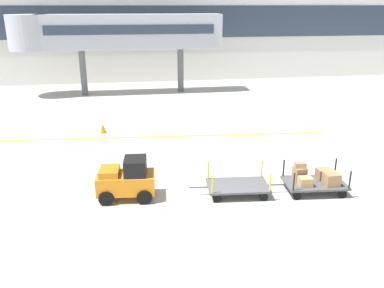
{
  "coord_description": "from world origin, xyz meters",
  "views": [
    {
      "loc": [
        -3.54,
        -12.45,
        6.86
      ],
      "look_at": [
        -0.93,
        3.8,
        1.06
      ],
      "focal_mm": 37.08,
      "sensor_mm": 36.0,
      "label": 1
    }
  ],
  "objects_px": {
    "baggage_tug": "(127,180)",
    "baggage_cart_lead": "(238,186)",
    "baggage_cart_middle": "(315,179)",
    "safety_cone_near": "(103,128)"
  },
  "relations": [
    {
      "from": "baggage_tug",
      "to": "baggage_cart_lead",
      "type": "xyz_separation_m",
      "value": [
        4.14,
        -0.35,
        -0.41
      ]
    },
    {
      "from": "baggage_cart_lead",
      "to": "baggage_cart_middle",
      "type": "distance_m",
      "value": 3.03
    },
    {
      "from": "baggage_cart_lead",
      "to": "baggage_cart_middle",
      "type": "xyz_separation_m",
      "value": [
        3.01,
        -0.25,
        0.18
      ]
    },
    {
      "from": "baggage_tug",
      "to": "baggage_cart_middle",
      "type": "bearing_deg",
      "value": -4.81
    },
    {
      "from": "baggage_tug",
      "to": "safety_cone_near",
      "type": "distance_m",
      "value": 8.43
    },
    {
      "from": "safety_cone_near",
      "to": "baggage_cart_lead",
      "type": "bearing_deg",
      "value": -57.76
    },
    {
      "from": "baggage_cart_lead",
      "to": "baggage_cart_middle",
      "type": "height_order",
      "value": "baggage_cart_middle"
    },
    {
      "from": "baggage_tug",
      "to": "baggage_cart_lead",
      "type": "height_order",
      "value": "baggage_tug"
    },
    {
      "from": "baggage_tug",
      "to": "baggage_cart_middle",
      "type": "relative_size",
      "value": 0.72
    },
    {
      "from": "baggage_cart_lead",
      "to": "safety_cone_near",
      "type": "relative_size",
      "value": 5.55
    }
  ]
}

